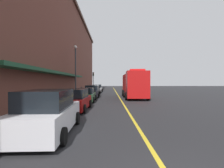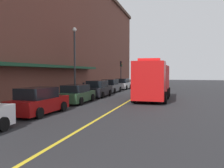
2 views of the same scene
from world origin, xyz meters
TOP-DOWN VIEW (x-y plane):
  - ground_plane at (0.00, 25.00)m, footprint 112.00×112.00m
  - sidewalk_left at (-6.20, 25.00)m, footprint 2.40×70.00m
  - lane_center_stripe at (0.00, 25.00)m, footprint 0.16×70.00m
  - brick_building_left at (-11.42, 23.99)m, footprint 9.21×64.00m
  - parked_car_1 at (-3.99, 9.96)m, footprint 2.12×4.44m
  - parked_car_2 at (-3.98, 15.58)m, footprint 2.11×4.36m
  - parked_car_3 at (-3.87, 20.93)m, footprint 2.15×4.85m
  - parked_car_4 at (-4.05, 26.61)m, footprint 1.98×4.65m
  - parked_car_5 at (-3.93, 32.89)m, footprint 2.03×4.67m
  - fire_truck at (1.96, 19.77)m, footprint 2.99×8.26m
  - parking_meter_0 at (-5.35, 26.73)m, footprint 0.14×0.18m
  - parking_meter_1 at (-5.35, 25.18)m, footprint 0.14×0.18m
  - parking_meter_2 at (-5.35, 20.65)m, footprint 0.14×0.18m
  - street_lamp_left at (-5.95, 19.74)m, footprint 0.44×0.44m
  - traffic_light_near at (-5.29, 37.68)m, footprint 0.38×0.36m

SIDE VIEW (x-z plane):
  - ground_plane at x=0.00m, z-range 0.00..0.00m
  - lane_center_stripe at x=0.00m, z-range 0.00..0.01m
  - sidewalk_left at x=-6.20m, z-range 0.00..0.15m
  - parked_car_2 at x=-3.98m, z-range -0.04..1.49m
  - parked_car_5 at x=-3.93m, z-range -0.04..1.56m
  - parked_car_1 at x=-3.99m, z-range -0.05..1.59m
  - parked_car_4 at x=-4.05m, z-range -0.05..1.61m
  - parked_car_3 at x=-3.87m, z-range -0.05..1.65m
  - parking_meter_0 at x=-5.35m, z-range 0.39..1.72m
  - parking_meter_1 at x=-5.35m, z-range 0.39..1.72m
  - parking_meter_2 at x=-5.35m, z-range 0.39..1.72m
  - fire_truck at x=1.96m, z-range -0.09..3.61m
  - traffic_light_near at x=-5.29m, z-range 1.01..5.31m
  - street_lamp_left at x=-5.95m, z-range 0.93..7.87m
  - brick_building_left at x=-11.42m, z-range 0.01..16.17m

